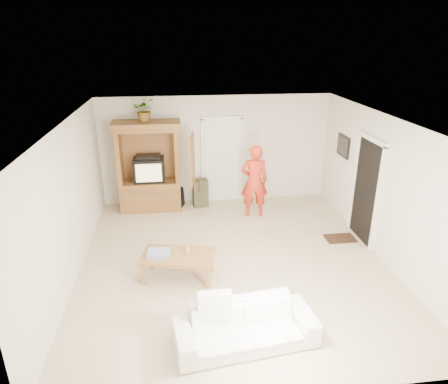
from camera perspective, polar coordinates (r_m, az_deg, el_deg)
The scene contains 19 objects.
floor at distance 7.48m, azimuth 1.36°, elevation -9.88°, with size 6.00×6.00×0.00m, color tan.
ceiling at distance 6.51m, azimuth 1.57°, elevation 10.02°, with size 6.00×6.00×0.00m, color white.
wall_back at distance 9.71m, azimuth -1.16°, elevation 6.04°, with size 5.50×5.50×0.00m, color silver.
wall_front at distance 4.32m, azimuth 7.55°, elevation -15.75°, with size 5.50×5.50×0.00m, color silver.
wall_left at distance 7.05m, azimuth -21.23°, elevation -1.63°, with size 6.00×6.00×0.00m, color silver.
wall_right at distance 7.77m, azimuth 21.96°, elevation 0.37°, with size 6.00×6.00×0.00m, color silver.
armoire at distance 9.47m, azimuth -10.46°, elevation 2.80°, with size 1.82×1.14×2.10m.
door_back at distance 9.78m, azimuth -0.25°, elevation 4.44°, with size 0.85×0.05×2.04m, color white.
doorway_right at distance 8.34m, azimuth 19.65°, elevation 0.05°, with size 0.05×0.90×2.04m, color black.
framed_picture at distance 9.29m, azimuth 16.68°, elevation 6.32°, with size 0.03×0.60×0.48m, color black.
doormat at distance 8.57m, azimuth 16.24°, elevation -6.37°, with size 0.60×0.40×0.02m, color #382316.
plant at distance 9.09m, azimuth -11.24°, elevation 11.43°, with size 0.47×0.41×0.52m, color #4C7238.
man at distance 8.97m, azimuth 4.34°, elevation 1.56°, with size 0.61×0.40×1.68m, color red.
sofa at distance 5.63m, azimuth 3.06°, elevation -18.58°, with size 1.89×0.74×0.55m, color white.
coffee_table at distance 6.88m, azimuth -6.60°, elevation -9.27°, with size 1.33×0.90×0.45m.
towel at distance 6.84m, azimuth -9.26°, elevation -8.66°, with size 0.38×0.28×0.08m, color #C64278.
candle at distance 6.87m, azimuth -5.26°, elevation -8.19°, with size 0.08×0.08×0.10m, color tan.
backpack_black at distance 9.72m, azimuth -7.00°, elevation -0.75°, with size 0.38×0.23×0.47m, color black, non-canonical shape.
backpack_olive at distance 9.66m, azimuth -3.39°, elevation -0.13°, with size 0.35×0.26×0.67m, color #47442B, non-canonical shape.
Camera 1 is at (-0.96, -6.30, 3.91)m, focal length 32.00 mm.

